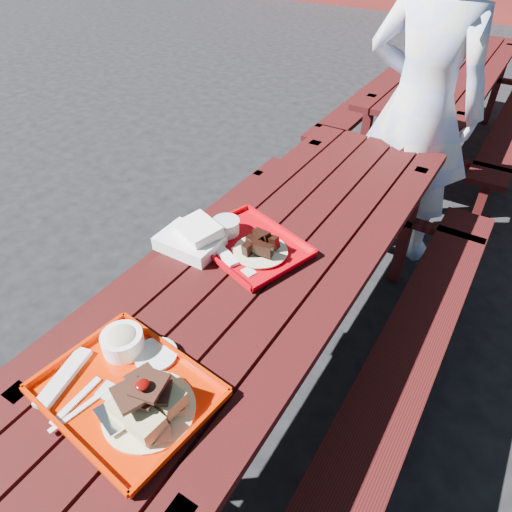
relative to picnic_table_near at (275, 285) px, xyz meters
name	(u,v)px	position (x,y,z in m)	size (l,w,h in m)	color
ground	(272,367)	(0.00, 0.00, -0.56)	(60.00, 60.00, 0.00)	black
picnic_table_near	(275,285)	(0.00, 0.00, 0.00)	(1.41, 2.40, 0.75)	#3A0B0E
picnic_table_far	(445,90)	(0.00, 2.80, 0.00)	(1.41, 2.40, 0.75)	#3A0B0E
near_tray	(131,381)	(-0.02, -0.78, 0.23)	(0.52, 0.42, 0.15)	red
far_tray	(247,243)	(-0.11, -0.05, 0.21)	(0.52, 0.45, 0.07)	#BF020C
white_cloth	(192,239)	(-0.29, -0.16, 0.23)	(0.24, 0.21, 0.10)	white
person	(420,108)	(0.15, 1.31, 0.36)	(0.67, 0.44, 1.85)	#BACCF8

